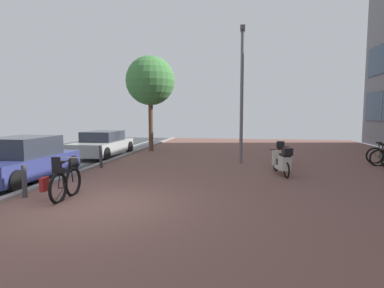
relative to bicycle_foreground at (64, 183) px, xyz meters
name	(u,v)px	position (x,y,z in m)	size (l,w,h in m)	color
ground	(153,209)	(2.41, -0.40, -0.43)	(21.00, 40.00, 0.13)	#2E3335
bicycle_foreground	(64,183)	(0.00, 0.00, 0.00)	(0.67, 1.47, 1.14)	black
bicycle_rack_08	(383,155)	(10.35, 7.24, -0.06)	(1.36, 0.48, 0.99)	black
scooter_near	(283,162)	(5.80, 3.94, 0.05)	(0.64, 1.80, 1.03)	black
scooter_mid	(282,154)	(6.04, 6.24, 0.05)	(0.74, 1.77, 1.04)	black
parked_car_near	(22,160)	(-2.52, 1.87, 0.23)	(1.95, 3.92, 1.39)	navy
parked_car_far	(103,144)	(-2.45, 7.64, 0.18)	(1.90, 4.06, 1.25)	#A5A9A8
lamp_post	(242,88)	(4.37, 6.58, 2.79)	(0.20, 0.52, 5.75)	slate
street_tree	(150,81)	(-0.70, 10.23, 3.53)	(2.75, 2.75, 5.34)	brown
bollard_near	(24,181)	(-1.07, -0.01, 0.01)	(0.12, 0.12, 0.83)	#38383D
bollard_far	(101,157)	(-1.07, 4.43, 0.03)	(0.12, 0.12, 0.88)	#38383D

